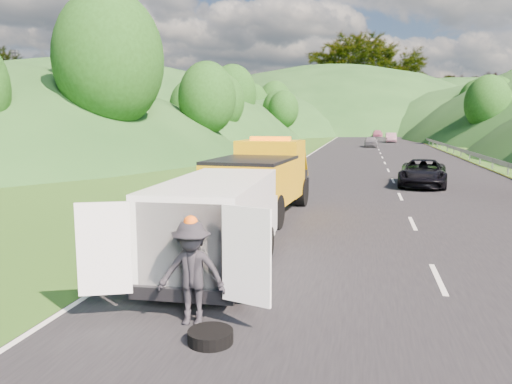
% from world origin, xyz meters
% --- Properties ---
extents(ground, '(320.00, 320.00, 0.00)m').
position_xyz_m(ground, '(0.00, 0.00, 0.00)').
color(ground, '#38661E').
rests_on(ground, ground).
extents(road_surface, '(14.00, 200.00, 0.02)m').
position_xyz_m(road_surface, '(3.00, 40.00, 0.01)').
color(road_surface, black).
rests_on(road_surface, ground).
extents(guardrail, '(0.06, 140.00, 1.52)m').
position_xyz_m(guardrail, '(10.30, 52.50, 0.00)').
color(guardrail, gray).
rests_on(guardrail, ground).
extents(tree_line_left, '(14.00, 140.00, 14.00)m').
position_xyz_m(tree_line_left, '(-19.00, 60.00, 0.00)').
color(tree_line_left, '#225719').
rests_on(tree_line_left, ground).
extents(hills_backdrop, '(201.00, 288.60, 44.00)m').
position_xyz_m(hills_backdrop, '(6.50, 134.70, 0.00)').
color(hills_backdrop, '#2D5B23').
rests_on(hills_backdrop, ground).
extents(tow_truck, '(2.86, 6.70, 2.82)m').
position_xyz_m(tow_truck, '(-2.27, 4.58, 1.38)').
color(tow_truck, black).
rests_on(tow_truck, ground).
extents(white_van, '(3.33, 6.16, 2.16)m').
position_xyz_m(white_van, '(-1.82, -2.51, 1.22)').
color(white_van, black).
rests_on(white_van, ground).
extents(woman, '(0.46, 0.62, 1.65)m').
position_xyz_m(woman, '(-3.74, 1.91, 0.00)').
color(woman, white).
rests_on(woman, ground).
extents(child, '(0.69, 0.68, 1.12)m').
position_xyz_m(child, '(-2.44, 0.18, 0.00)').
color(child, tan).
rests_on(child, ground).
extents(worker, '(1.21, 0.76, 1.78)m').
position_xyz_m(worker, '(-1.43, -5.41, 0.00)').
color(worker, black).
rests_on(worker, ground).
extents(suitcase, '(0.39, 0.30, 0.56)m').
position_xyz_m(suitcase, '(-4.00, 1.18, 0.28)').
color(suitcase, '#66644C').
rests_on(suitcase, ground).
extents(spare_tire, '(0.72, 0.72, 0.20)m').
position_xyz_m(spare_tire, '(-0.91, -6.05, 0.00)').
color(spare_tire, black).
rests_on(spare_tire, ground).
extents(passing_suv, '(2.91, 5.25, 1.39)m').
position_xyz_m(passing_suv, '(4.37, 13.98, 0.00)').
color(passing_suv, black).
rests_on(passing_suv, ground).
extents(dist_car_a, '(1.62, 4.02, 1.37)m').
position_xyz_m(dist_car_a, '(2.16, 51.85, 0.00)').
color(dist_car_a, '#56545A').
rests_on(dist_car_a, ground).
extents(dist_car_b, '(1.54, 4.41, 1.45)m').
position_xyz_m(dist_car_b, '(5.30, 66.11, 0.00)').
color(dist_car_b, '#805566').
rests_on(dist_car_b, ground).
extents(dist_car_c, '(1.89, 4.65, 1.35)m').
position_xyz_m(dist_car_c, '(3.92, 90.69, 0.00)').
color(dist_car_c, '#A3516F').
rests_on(dist_car_c, ground).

